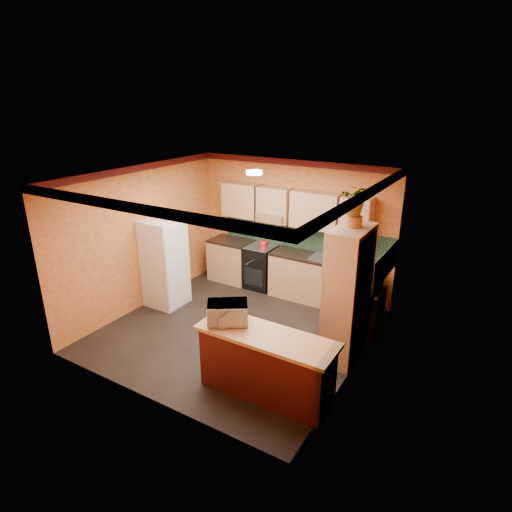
{
  "coord_description": "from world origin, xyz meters",
  "views": [
    {
      "loc": [
        3.66,
        -5.41,
        3.84
      ],
      "look_at": [
        0.12,
        0.45,
        1.27
      ],
      "focal_mm": 30.0,
      "sensor_mm": 36.0,
      "label": 1
    }
  ],
  "objects_px": {
    "base_cabinets_back": "(287,273)",
    "stove": "(261,267)",
    "pantry": "(347,295)",
    "microwave": "(227,313)",
    "breakfast_bar": "(266,366)",
    "fridge": "(165,263)"
  },
  "relations": [
    {
      "from": "pantry",
      "to": "breakfast_bar",
      "type": "distance_m",
      "value": 1.66
    },
    {
      "from": "pantry",
      "to": "microwave",
      "type": "height_order",
      "value": "pantry"
    },
    {
      "from": "pantry",
      "to": "breakfast_bar",
      "type": "bearing_deg",
      "value": -111.95
    },
    {
      "from": "stove",
      "to": "microwave",
      "type": "distance_m",
      "value": 3.31
    },
    {
      "from": "microwave",
      "to": "stove",
      "type": "bearing_deg",
      "value": 77.84
    },
    {
      "from": "stove",
      "to": "pantry",
      "type": "xyz_separation_m",
      "value": [
        2.43,
        -1.57,
        0.59
      ]
    },
    {
      "from": "base_cabinets_back",
      "to": "stove",
      "type": "height_order",
      "value": "stove"
    },
    {
      "from": "pantry",
      "to": "breakfast_bar",
      "type": "height_order",
      "value": "pantry"
    },
    {
      "from": "base_cabinets_back",
      "to": "microwave",
      "type": "bearing_deg",
      "value": -78.31
    },
    {
      "from": "stove",
      "to": "fridge",
      "type": "height_order",
      "value": "fridge"
    },
    {
      "from": "base_cabinets_back",
      "to": "fridge",
      "type": "bearing_deg",
      "value": -137.95
    },
    {
      "from": "fridge",
      "to": "pantry",
      "type": "xyz_separation_m",
      "value": [
        3.6,
        0.05,
        0.2
      ]
    },
    {
      "from": "pantry",
      "to": "breakfast_bar",
      "type": "relative_size",
      "value": 1.17
    },
    {
      "from": "breakfast_bar",
      "to": "microwave",
      "type": "distance_m",
      "value": 0.88
    },
    {
      "from": "stove",
      "to": "base_cabinets_back",
      "type": "bearing_deg",
      "value": 0.0
    },
    {
      "from": "breakfast_bar",
      "to": "fridge",
      "type": "bearing_deg",
      "value": 155.5
    },
    {
      "from": "base_cabinets_back",
      "to": "breakfast_bar",
      "type": "bearing_deg",
      "value": -67.75
    },
    {
      "from": "stove",
      "to": "microwave",
      "type": "height_order",
      "value": "microwave"
    },
    {
      "from": "pantry",
      "to": "microwave",
      "type": "xyz_separation_m",
      "value": [
        -1.18,
        -1.43,
        0.03
      ]
    },
    {
      "from": "stove",
      "to": "breakfast_bar",
      "type": "height_order",
      "value": "stove"
    },
    {
      "from": "pantry",
      "to": "fridge",
      "type": "bearing_deg",
      "value": -179.19
    },
    {
      "from": "base_cabinets_back",
      "to": "breakfast_bar",
      "type": "relative_size",
      "value": 2.03
    }
  ]
}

